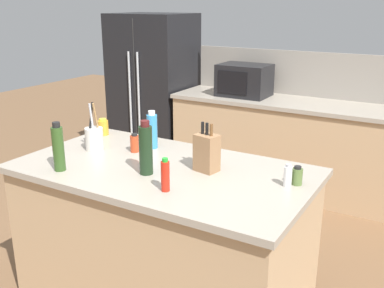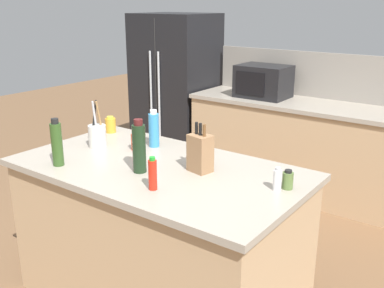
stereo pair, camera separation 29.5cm
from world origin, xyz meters
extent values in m
cube|color=tan|center=(0.30, 2.20, 0.45)|extent=(2.88, 0.62, 0.90)
cube|color=#9E9384|center=(0.30, 2.20, 0.92)|extent=(2.92, 0.66, 0.04)
cube|color=gray|center=(0.30, 2.52, 1.17)|extent=(2.88, 0.03, 0.46)
cube|color=tan|center=(0.00, 0.00, 0.45)|extent=(1.72, 0.93, 0.90)
cube|color=#9E9384|center=(0.00, 0.00, 0.92)|extent=(1.78, 0.99, 0.04)
cube|color=black|center=(-1.64, 2.25, 0.88)|extent=(0.88, 0.72, 1.76)
cube|color=#2D2D2D|center=(-1.64, 1.89, 0.88)|extent=(0.01, 0.00, 1.67)
cylinder|color=#ADB2B7|center=(-1.70, 1.87, 0.88)|extent=(0.02, 0.02, 0.97)
cylinder|color=#ADB2B7|center=(-1.58, 1.87, 0.88)|extent=(0.02, 0.02, 0.97)
cube|color=black|center=(-0.45, 2.20, 1.10)|extent=(0.52, 0.38, 0.33)
cube|color=black|center=(-0.50, 2.01, 1.10)|extent=(0.32, 0.01, 0.23)
cube|color=#936B47|center=(0.25, 0.08, 1.05)|extent=(0.15, 0.12, 0.22)
cylinder|color=black|center=(0.22, 0.09, 1.20)|extent=(0.02, 0.02, 0.07)
cylinder|color=black|center=(0.25, 0.08, 1.20)|extent=(0.02, 0.02, 0.07)
cylinder|color=brown|center=(0.29, 0.08, 1.20)|extent=(0.02, 0.02, 0.07)
cylinder|color=beige|center=(-0.58, 0.05, 1.02)|extent=(0.12, 0.12, 0.15)
cylinder|color=olive|center=(-0.56, 0.06, 1.17)|extent=(0.01, 0.05, 0.18)
cylinder|color=black|center=(-0.60, 0.05, 1.17)|extent=(0.01, 0.05, 0.18)
cylinder|color=#B2B2B7|center=(-0.58, 0.03, 1.17)|extent=(0.01, 0.03, 0.18)
cylinder|color=#567038|center=(0.78, 0.15, 0.99)|extent=(0.06, 0.06, 0.09)
cylinder|color=black|center=(0.78, 0.15, 1.04)|extent=(0.04, 0.04, 0.02)
cylinder|color=gold|center=(-0.76, 0.35, 0.99)|extent=(0.08, 0.08, 0.11)
cylinder|color=gold|center=(-0.76, 0.35, 1.06)|extent=(0.05, 0.05, 0.02)
cylinder|color=#B73D1E|center=(-0.32, 0.15, 0.99)|extent=(0.06, 0.06, 0.11)
cylinder|color=black|center=(-0.32, 0.15, 1.06)|extent=(0.04, 0.04, 0.02)
cylinder|color=red|center=(0.21, -0.28, 1.02)|extent=(0.05, 0.05, 0.16)
cylinder|color=green|center=(0.21, -0.28, 1.11)|extent=(0.03, 0.03, 0.02)
cylinder|color=black|center=(-0.02, -0.13, 1.08)|extent=(0.08, 0.08, 0.28)
cylinder|color=#4C1919|center=(-0.02, -0.13, 1.24)|extent=(0.05, 0.05, 0.03)
cylinder|color=silver|center=(0.74, 0.10, 1.00)|extent=(0.04, 0.04, 0.11)
cylinder|color=#B2B2B7|center=(0.74, 0.10, 1.06)|extent=(0.03, 0.03, 0.02)
cylinder|color=#3384BC|center=(-0.27, 0.28, 1.05)|extent=(0.07, 0.07, 0.23)
cylinder|color=white|center=(-0.27, 0.28, 1.18)|extent=(0.05, 0.05, 0.03)
cylinder|color=#2D4C1E|center=(-0.49, -0.34, 1.07)|extent=(0.07, 0.07, 0.26)
cylinder|color=black|center=(-0.49, -0.34, 1.22)|extent=(0.04, 0.04, 0.03)
camera|label=1|loc=(1.42, -2.08, 1.89)|focal=42.00mm
camera|label=2|loc=(1.67, -1.92, 1.89)|focal=42.00mm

